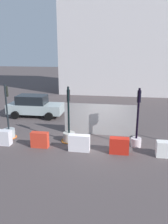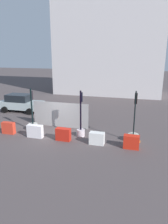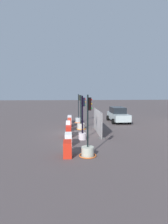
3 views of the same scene
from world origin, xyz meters
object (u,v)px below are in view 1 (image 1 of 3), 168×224
at_px(traffic_light_0, 9,130).
at_px(traffic_light_1, 69,133).
at_px(car_silver_hatchback, 35,106).
at_px(traffic_light_2, 137,134).
at_px(construction_barrier_1, 40,140).
at_px(construction_barrier_4, 166,149).
at_px(construction_barrier_0, 1,137).
at_px(construction_barrier_3, 119,146).
at_px(construction_barrier_2, 79,143).

relative_size(traffic_light_0, traffic_light_1, 1.01).
height_order(traffic_light_0, car_silver_hatchback, traffic_light_0).
relative_size(traffic_light_2, construction_barrier_1, 3.42).
height_order(construction_barrier_4, car_silver_hatchback, car_silver_hatchback).
relative_size(construction_barrier_0, construction_barrier_4, 1.16).
xyz_separation_m(construction_barrier_3, car_silver_hatchback, (-6.82, 5.76, 0.43)).
xyz_separation_m(construction_barrier_0, construction_barrier_2, (4.52, -0.12, 0.03)).
height_order(construction_barrier_0, car_silver_hatchback, car_silver_hatchback).
bearing_deg(construction_barrier_4, construction_barrier_3, 179.95).
height_order(traffic_light_0, construction_barrier_1, traffic_light_0).
distance_m(traffic_light_1, construction_barrier_4, 5.39).
bearing_deg(traffic_light_2, traffic_light_1, 178.26).
bearing_deg(construction_barrier_2, traffic_light_2, 19.88).
height_order(traffic_light_0, construction_barrier_0, traffic_light_0).
height_order(traffic_light_2, construction_barrier_4, traffic_light_2).
bearing_deg(traffic_light_2, construction_barrier_2, -160.12).
distance_m(construction_barrier_1, construction_barrier_3, 4.33).
bearing_deg(construction_barrier_1, traffic_light_0, 156.21).
bearing_deg(car_silver_hatchback, construction_barrier_0, -87.94).
bearing_deg(construction_barrier_4, traffic_light_1, 167.43).
bearing_deg(traffic_light_1, construction_barrier_2, -55.44).
distance_m(traffic_light_1, car_silver_hatchback, 6.03).
bearing_deg(construction_barrier_4, construction_barrier_1, 179.32).
xyz_separation_m(traffic_light_0, construction_barrier_2, (4.58, -1.15, -0.04)).
bearing_deg(traffic_light_0, construction_barrier_3, -9.46).
relative_size(traffic_light_0, construction_barrier_1, 3.40).
bearing_deg(construction_barrier_1, construction_barrier_4, -0.68).
bearing_deg(construction_barrier_4, construction_barrier_0, 179.47).
xyz_separation_m(traffic_light_0, construction_barrier_3, (6.67, -1.11, -0.06)).
relative_size(construction_barrier_0, construction_barrier_2, 0.99).
bearing_deg(traffic_light_2, construction_barrier_3, -131.38).
height_order(traffic_light_0, construction_barrier_2, traffic_light_0).
height_order(traffic_light_1, construction_barrier_0, traffic_light_1).
height_order(construction_barrier_1, construction_barrier_2, construction_barrier_2).
relative_size(traffic_light_2, construction_barrier_2, 2.92).
height_order(construction_barrier_0, construction_barrier_3, construction_barrier_3).
bearing_deg(car_silver_hatchback, traffic_light_0, -88.26).
distance_m(construction_barrier_0, construction_barrier_3, 6.61).
relative_size(traffic_light_1, construction_barrier_2, 2.88).
xyz_separation_m(construction_barrier_2, construction_barrier_3, (2.09, 0.04, -0.02)).
height_order(traffic_light_2, car_silver_hatchback, traffic_light_2).
relative_size(construction_barrier_1, construction_barrier_2, 0.85).
height_order(traffic_light_0, traffic_light_1, traffic_light_0).
height_order(traffic_light_0, construction_barrier_4, traffic_light_0).
bearing_deg(construction_barrier_4, traffic_light_2, 143.06).
distance_m(traffic_light_0, construction_barrier_0, 1.04).
bearing_deg(construction_barrier_1, traffic_light_1, 38.04).
xyz_separation_m(construction_barrier_3, construction_barrier_4, (2.33, -0.00, -0.02)).
xyz_separation_m(construction_barrier_1, car_silver_hatchback, (-2.49, 5.69, 0.43)).
xyz_separation_m(traffic_light_2, construction_barrier_2, (-3.02, -1.09, -0.29)).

